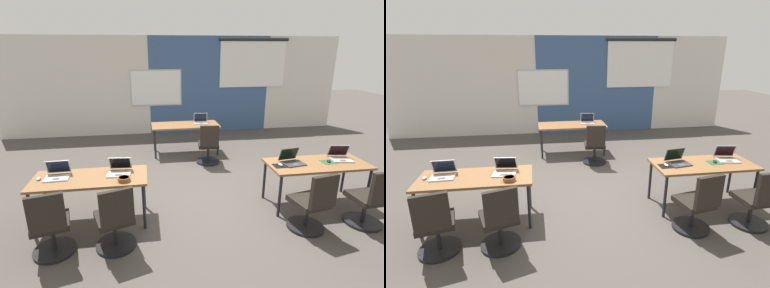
% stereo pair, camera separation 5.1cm
% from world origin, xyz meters
% --- Properties ---
extents(ground_plane, '(24.00, 24.00, 0.00)m').
position_xyz_m(ground_plane, '(0.00, 0.00, 0.00)').
color(ground_plane, '#47423D').
extents(back_wall_assembly, '(10.00, 0.27, 2.80)m').
position_xyz_m(back_wall_assembly, '(0.04, 4.20, 1.41)').
color(back_wall_assembly, silver).
rests_on(back_wall_assembly, ground).
extents(desk_near_left, '(1.60, 0.70, 0.72)m').
position_xyz_m(desk_near_left, '(-1.75, -0.60, 0.66)').
color(desk_near_left, brown).
rests_on(desk_near_left, ground).
extents(desk_near_right, '(1.60, 0.70, 0.72)m').
position_xyz_m(desk_near_right, '(1.75, -0.60, 0.66)').
color(desk_near_right, brown).
rests_on(desk_near_right, ground).
extents(desk_far_center, '(1.60, 0.70, 0.72)m').
position_xyz_m(desk_far_center, '(0.00, 2.20, 0.66)').
color(desk_far_center, brown).
rests_on(desk_far_center, ground).
extents(laptop_near_left_inner, '(0.36, 0.35, 0.22)m').
position_xyz_m(laptop_near_left_inner, '(-1.35, -0.52, 0.77)').
color(laptop_near_left_inner, '#B7B7BC').
rests_on(laptop_near_left_inner, desk_near_left).
extents(chair_near_left_inner, '(0.55, 0.60, 0.92)m').
position_xyz_m(chair_near_left_inner, '(-1.37, -1.31, 0.38)').
color(chair_near_left_inner, black).
rests_on(chair_near_left_inner, ground).
extents(laptop_near_right_inner, '(0.38, 0.35, 0.23)m').
position_xyz_m(laptop_near_right_inner, '(1.34, -0.54, 0.77)').
color(laptop_near_right_inner, '#333338').
rests_on(laptop_near_right_inner, desk_near_right).
extents(mousepad_near_right_inner, '(0.22, 0.19, 0.00)m').
position_xyz_m(mousepad_near_right_inner, '(1.11, -0.63, 0.72)').
color(mousepad_near_right_inner, black).
rests_on(mousepad_near_right_inner, desk_near_right).
extents(mouse_near_right_inner, '(0.06, 0.10, 0.03)m').
position_xyz_m(mouse_near_right_inner, '(1.11, -0.63, 0.74)').
color(mouse_near_right_inner, '#B2B2B7').
rests_on(mouse_near_right_inner, mousepad_near_right_inner).
extents(chair_near_right_inner, '(0.52, 0.57, 0.92)m').
position_xyz_m(chair_near_right_inner, '(1.28, -1.31, 0.38)').
color(chair_near_right_inner, black).
rests_on(chair_near_right_inner, ground).
extents(laptop_near_left_end, '(0.34, 0.32, 0.23)m').
position_xyz_m(laptop_near_left_end, '(-2.20, -0.53, 0.77)').
color(laptop_near_left_end, '#B7B7BC').
rests_on(laptop_near_left_end, desk_near_left).
extents(mouse_near_left_end, '(0.07, 0.11, 0.03)m').
position_xyz_m(mouse_near_left_end, '(-2.44, -0.57, 0.74)').
color(mouse_near_left_end, '#B2B2B7').
rests_on(mouse_near_left_end, desk_near_left).
extents(chair_near_left_end, '(0.53, 0.58, 0.92)m').
position_xyz_m(chair_near_left_end, '(-2.13, -1.30, 0.38)').
color(chair_near_left_end, black).
rests_on(chair_near_left_end, ground).
extents(laptop_far_right, '(0.35, 0.31, 0.23)m').
position_xyz_m(laptop_far_right, '(0.39, 2.26, 0.77)').
color(laptop_far_right, '#9E9EA3').
rests_on(laptop_far_right, desk_far_center).
extents(chair_far_right, '(0.52, 0.56, 0.92)m').
position_xyz_m(chair_far_right, '(0.41, 1.41, 0.38)').
color(chair_far_right, black).
rests_on(chair_far_right, ground).
extents(laptop_near_right_end, '(0.38, 0.37, 0.22)m').
position_xyz_m(laptop_near_right_end, '(2.21, -0.51, 0.77)').
color(laptop_near_right_end, '#9E9EA3').
rests_on(laptop_near_right_end, desk_near_right).
extents(mousepad_near_right_end, '(0.22, 0.19, 0.00)m').
position_xyz_m(mousepad_near_right_end, '(1.95, -0.60, 0.72)').
color(mousepad_near_right_end, '#23512D').
rests_on(mousepad_near_right_end, desk_near_right).
extents(mouse_near_right_end, '(0.09, 0.11, 0.03)m').
position_xyz_m(mouse_near_right_end, '(1.95, -0.60, 0.74)').
color(mouse_near_right_end, black).
rests_on(mouse_near_right_end, mousepad_near_right_end).
extents(chair_near_right_end, '(0.52, 0.55, 0.92)m').
position_xyz_m(chair_near_right_end, '(2.17, -1.34, 0.38)').
color(chair_near_right_end, black).
rests_on(chair_near_right_end, ground).
extents(snack_bowl, '(0.18, 0.18, 0.06)m').
position_xyz_m(snack_bowl, '(-1.26, -0.80, 0.76)').
color(snack_bowl, brown).
rests_on(snack_bowl, desk_near_left).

